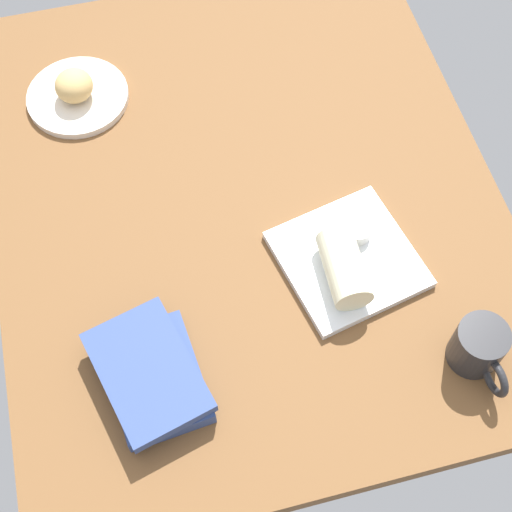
% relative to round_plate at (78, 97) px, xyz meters
% --- Properties ---
extents(dining_table, '(1.10, 0.90, 0.04)m').
position_rel_round_plate_xyz_m(dining_table, '(0.29, 0.26, -0.03)').
color(dining_table, brown).
rests_on(dining_table, ground).
extents(round_plate, '(0.20, 0.20, 0.01)m').
position_rel_round_plate_xyz_m(round_plate, '(0.00, 0.00, 0.00)').
color(round_plate, silver).
rests_on(round_plate, dining_table).
extents(scone_pastry, '(0.10, 0.09, 0.06)m').
position_rel_round_plate_xyz_m(scone_pastry, '(0.00, -0.00, 0.04)').
color(scone_pastry, tan).
rests_on(scone_pastry, round_plate).
extents(square_plate, '(0.26, 0.26, 0.02)m').
position_rel_round_plate_xyz_m(square_plate, '(0.47, 0.40, 0.00)').
color(square_plate, white).
rests_on(square_plate, dining_table).
extents(sauce_cup, '(0.05, 0.05, 0.02)m').
position_rel_round_plate_xyz_m(sauce_cup, '(0.43, 0.43, 0.02)').
color(sauce_cup, silver).
rests_on(sauce_cup, square_plate).
extents(breakfast_wrap, '(0.13, 0.07, 0.06)m').
position_rel_round_plate_xyz_m(breakfast_wrap, '(0.51, 0.38, 0.04)').
color(breakfast_wrap, beige).
rests_on(breakfast_wrap, square_plate).
extents(book_stack, '(0.23, 0.18, 0.05)m').
position_rel_round_plate_xyz_m(book_stack, '(0.60, 0.04, 0.02)').
color(book_stack, '#33477F').
rests_on(book_stack, dining_table).
extents(coffee_mug, '(0.13, 0.08, 0.09)m').
position_rel_round_plate_xyz_m(coffee_mug, '(0.69, 0.54, 0.04)').
color(coffee_mug, '#262628').
rests_on(coffee_mug, dining_table).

